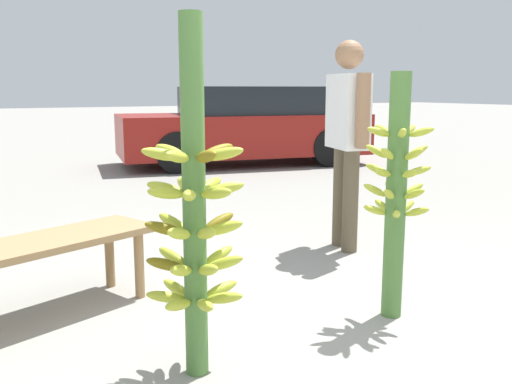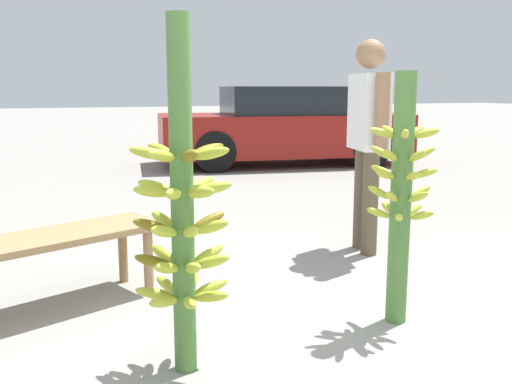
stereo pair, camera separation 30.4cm
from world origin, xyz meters
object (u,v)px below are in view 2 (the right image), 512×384
Objects in this scene: banana_stalk_left at (182,212)px; parked_car at (285,127)px; market_bench at (57,245)px; banana_stalk_center at (401,194)px; vendor_person at (368,129)px.

banana_stalk_left reaches higher than parked_car.
market_bench is at bearing 153.57° from parked_car.
banana_stalk_center reaches higher than parked_car.
market_bench is 6.82m from parked_car.
parked_car is (1.79, 5.10, -0.33)m from vendor_person.
banana_stalk_center is 1.03× the size of market_bench.
market_bench is at bearing 151.12° from banana_stalk_center.
vendor_person is 0.38× the size of parked_car.
market_bench is (-2.35, -0.31, -0.59)m from vendor_person.
parked_car is (4.13, 5.41, 0.26)m from market_bench.
banana_stalk_center is 0.83× the size of vendor_person.
market_bench is (-1.71, 0.94, -0.34)m from banana_stalk_center.
parked_car is at bearing 60.38° from banana_stalk_left.
vendor_person is 2.44m from market_bench.
vendor_person reaches higher than parked_car.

